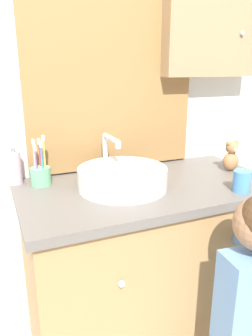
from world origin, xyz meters
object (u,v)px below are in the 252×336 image
sink_basin (122,177)px  drinking_cup (242,181)px  child_figure (252,295)px  toothbrush_holder (41,174)px  teddy_bear (231,156)px  soap_dispenser (14,167)px

sink_basin → drinking_cup: (0.41, -0.22, -0.00)m
sink_basin → child_figure: 0.62m
toothbrush_holder → child_figure: (0.56, -0.63, -0.30)m
drinking_cup → teddy_bear: bearing=58.7°
sink_basin → teddy_bear: size_ratio=2.84×
child_figure → teddy_bear: bearing=59.8°
sink_basin → toothbrush_holder: bearing=151.5°
soap_dispenser → child_figure: soap_dispenser is taller
sink_basin → toothbrush_holder: (-0.29, 0.16, 0.00)m
sink_basin → teddy_bear: sink_basin is taller
sink_basin → soap_dispenser: (-0.39, 0.21, 0.03)m
sink_basin → drinking_cup: sink_basin is taller
teddy_bear → soap_dispenser: bearing=167.9°
drinking_cup → toothbrush_holder: bearing=151.6°
sink_basin → drinking_cup: bearing=-28.4°
soap_dispenser → child_figure: 1.00m
soap_dispenser → drinking_cup: 0.91m
child_figure → drinking_cup: size_ratio=10.90×
toothbrush_holder → drinking_cup: (0.70, -0.38, -0.00)m
toothbrush_holder → child_figure: toothbrush_holder is taller
toothbrush_holder → teddy_bear: (0.84, -0.15, 0.02)m
child_figure → teddy_bear: 0.64m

